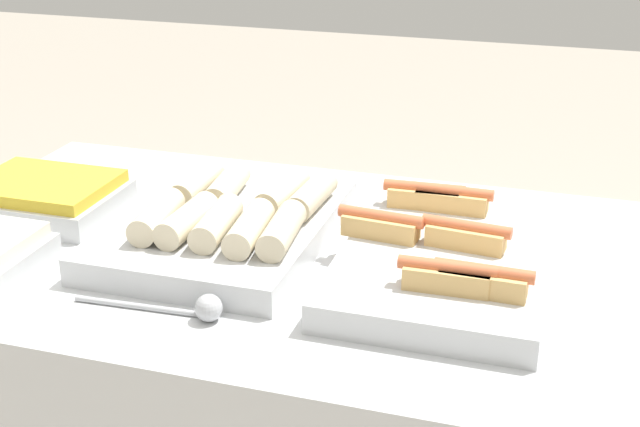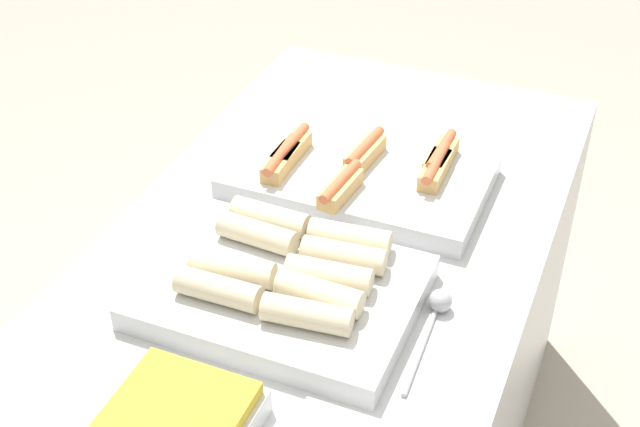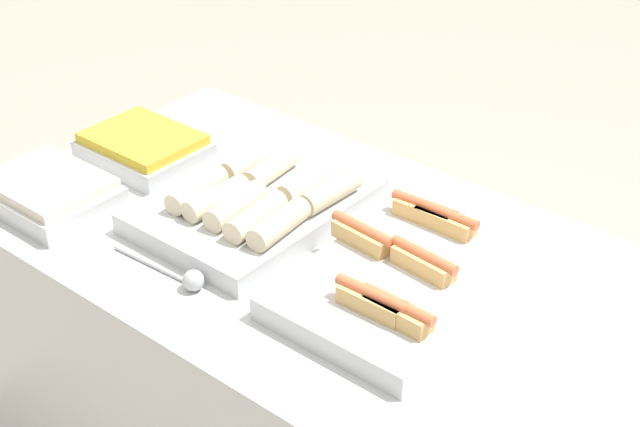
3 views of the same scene
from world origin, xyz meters
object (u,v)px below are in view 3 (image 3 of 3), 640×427
Objects in this scene: tray_wraps at (257,202)px; tray_side_back at (144,148)px; tray_side_front at (49,193)px; serving_spoon_near at (185,277)px; tray_hotdogs at (410,273)px.

tray_wraps is 1.74× the size of tray_side_back.
tray_side_front is 0.46m from serving_spoon_near.
tray_side_back is at bearing 90.00° from tray_side_front.
tray_hotdogs is at bearing 38.81° from serving_spoon_near.
tray_side_back is at bearing 147.12° from serving_spoon_near.
tray_wraps is 0.40m from tray_side_back.
tray_hotdogs reaches higher than tray_side_back.
tray_side_front is at bearing -146.57° from tray_wraps.
tray_side_front is at bearing -161.82° from tray_hotdogs.
tray_wraps is 1.74× the size of tray_side_front.
tray_wraps is (-0.41, -0.00, 0.01)m from tray_hotdogs.
tray_wraps is at bearing -2.75° from tray_side_back.
tray_wraps reaches higher than tray_side_back.
tray_side_back is at bearing 177.25° from tray_wraps.
serving_spoon_near is (0.46, -0.30, -0.02)m from tray_side_back.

